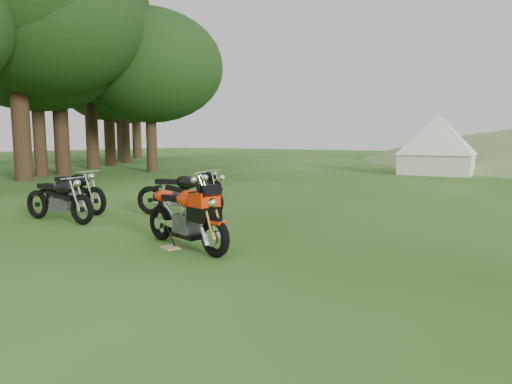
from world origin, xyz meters
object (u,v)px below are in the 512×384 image
Objects in this scene: vintage_moto_b at (74,190)px; vintage_moto_c at (179,192)px; plywood_board at (170,248)px; vintage_moto_d at (208,182)px; sport_motorcycle at (185,211)px; vintage_moto_a at (58,198)px; tent_left at (438,146)px.

vintage_moto_c is (2.34, 1.12, -0.00)m from vintage_moto_b.
vintage_moto_d is at bearing 126.02° from plywood_board.
sport_motorcycle is 1.02× the size of vintage_moto_a.
vintage_moto_b is at bearing 125.31° from vintage_moto_a.
vintage_moto_a is at bearing 176.91° from plywood_board.
vintage_moto_c reaches higher than vintage_moto_a.
sport_motorcycle reaches higher than vintage_moto_b.
tent_left is (-0.18, 17.96, 0.81)m from sport_motorcycle.
plywood_board is 4.46m from vintage_moto_b.
vintage_moto_a is 4.86m from vintage_moto_d.
plywood_board is 18.19m from tent_left.
plywood_board is at bearing -30.57° from vintage_moto_d.
sport_motorcycle is 17.98m from tent_left.
sport_motorcycle is 1.19× the size of vintage_moto_d.
vintage_moto_c is 0.63× the size of tent_left.
tent_left reaches higher than vintage_moto_c.
sport_motorcycle is 6.22m from vintage_moto_d.
sport_motorcycle is at bearing -7.54° from vintage_moto_a.
tent_left is at bearing 89.99° from plywood_board.
vintage_moto_a is (-3.54, 0.19, 0.51)m from plywood_board.
tent_left reaches higher than vintage_moto_b.
sport_motorcycle is 0.62× the size of tent_left.
tent_left is at bearing 71.01° from vintage_moto_b.
plywood_board is 2.96m from vintage_moto_c.
vintage_moto_c is at bearing 44.01° from vintage_moto_a.
sport_motorcycle is at bearing 42.09° from plywood_board.
tent_left reaches higher than sport_motorcycle.
vintage_moto_a is 2.51m from vintage_moto_c.
tent_left is (1.96, 15.98, 0.87)m from vintage_moto_c.
plywood_board is at bearing -95.07° from tent_left.
vintage_moto_b is (-4.49, 0.86, -0.06)m from sport_motorcycle.
sport_motorcycle reaches higher than vintage_moto_a.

